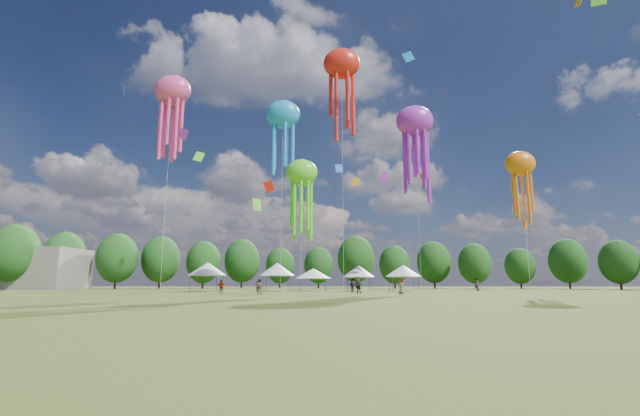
{
  "coord_description": "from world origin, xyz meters",
  "views": [
    {
      "loc": [
        -1.68,
        -12.26,
        1.2
      ],
      "look_at": [
        -2.35,
        15.0,
        6.0
      ],
      "focal_mm": 24.03,
      "sensor_mm": 36.0,
      "label": 1
    }
  ],
  "objects": [
    {
      "name": "spectators_far",
      "position": [
        3.68,
        46.2,
        0.91
      ],
      "size": [
        36.32,
        19.84,
        1.92
      ],
      "color": "gray",
      "rests_on": "ground"
    },
    {
      "name": "show_kites",
      "position": [
        0.36,
        39.63,
        21.01
      ],
      "size": [
        41.53,
        22.68,
        30.52
      ],
      "color": "#198EDB",
      "rests_on": "ground"
    },
    {
      "name": "ground",
      "position": [
        0.0,
        0.0,
        0.0
      ],
      "size": [
        300.0,
        300.0,
        0.0
      ],
      "primitive_type": "plane",
      "color": "#384416",
      "rests_on": "ground"
    },
    {
      "name": "festival_tents",
      "position": [
        -5.32,
        55.57,
        3.14
      ],
      "size": [
        36.19,
        8.56,
        4.4
      ],
      "color": "#47474C",
      "rests_on": "ground"
    },
    {
      "name": "small_kites",
      "position": [
        0.05,
        43.03,
        29.84
      ],
      "size": [
        71.93,
        54.31,
        46.25
      ],
      "color": "#198EDB",
      "rests_on": "ground"
    },
    {
      "name": "treeline",
      "position": [
        -3.87,
        62.51,
        6.54
      ],
      "size": [
        201.57,
        95.24,
        13.43
      ],
      "color": "#38281C",
      "rests_on": "ground"
    },
    {
      "name": "spectator_near",
      "position": [
        -9.56,
        35.52,
        0.82
      ],
      "size": [
        0.91,
        0.78,
        1.63
      ],
      "primitive_type": "imported",
      "rotation": [
        0.0,
        0.0,
        2.92
      ],
      "color": "gray",
      "rests_on": "ground"
    }
  ]
}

